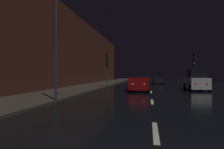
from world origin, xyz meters
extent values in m
cube|color=black|center=(0.00, 24.50, -0.01)|extent=(27.82, 84.00, 0.02)
cube|color=#38332B|center=(-7.71, 24.50, 0.07)|extent=(4.40, 84.00, 0.15)
cube|color=#472319|center=(-10.31, 21.00, 4.90)|extent=(0.80, 63.00, 9.81)
cube|color=beige|center=(0.00, 3.00, 0.01)|extent=(0.16, 2.20, 0.01)
cube|color=beige|center=(0.00, 9.38, 0.01)|extent=(0.16, 2.20, 0.01)
cube|color=beige|center=(0.00, 15.97, 0.01)|extent=(0.16, 2.20, 0.01)
cylinder|color=#38383A|center=(5.41, 23.58, 1.31)|extent=(0.12, 0.12, 2.62)
cube|color=black|center=(5.41, 23.58, 3.57)|extent=(0.33, 0.36, 1.90)
sphere|color=black|center=(5.39, 23.40, 4.20)|extent=(0.22, 0.22, 0.22)
sphere|color=black|center=(5.39, 23.40, 3.57)|extent=(0.22, 0.22, 0.22)
sphere|color=#19D84C|center=(5.39, 23.40, 2.93)|extent=(0.22, 0.22, 0.22)
cylinder|color=#38383A|center=(-5.41, 21.66, 1.32)|extent=(0.12, 0.12, 2.63)
cube|color=black|center=(-5.41, 21.66, 3.58)|extent=(0.36, 0.39, 1.90)
sphere|color=red|center=(-5.38, 21.48, 4.21)|extent=(0.22, 0.22, 0.22)
sphere|color=black|center=(-5.38, 21.48, 3.58)|extent=(0.22, 0.22, 0.22)
sphere|color=black|center=(-5.38, 21.48, 2.95)|extent=(0.22, 0.22, 0.22)
cylinder|color=#2D2D30|center=(-5.61, 8.06, 3.77)|extent=(0.16, 0.16, 7.53)
cube|color=maroon|center=(-1.11, 16.89, 0.78)|extent=(1.81, 4.22, 1.11)
cube|color=black|center=(-1.11, 17.04, 1.75)|extent=(1.54, 2.11, 0.84)
cylinder|color=black|center=(-0.22, 15.41, 0.32)|extent=(0.22, 0.64, 0.64)
cylinder|color=black|center=(-2.00, 15.41, 0.32)|extent=(0.22, 0.64, 0.64)
cylinder|color=black|center=(-0.22, 18.37, 0.32)|extent=(0.22, 0.64, 0.64)
cylinder|color=black|center=(-2.00, 18.37, 0.32)|extent=(0.22, 0.64, 0.64)
sphere|color=white|center=(-0.61, 14.82, 0.78)|extent=(0.18, 0.18, 0.18)
sphere|color=white|center=(-1.61, 14.82, 0.78)|extent=(0.18, 0.18, 0.18)
sphere|color=red|center=(-0.61, 18.96, 0.78)|extent=(0.18, 0.18, 0.18)
sphere|color=red|center=(-1.61, 18.96, 0.78)|extent=(0.18, 0.18, 0.18)
cube|color=black|center=(1.45, 32.41, 0.67)|extent=(1.56, 3.64, 0.95)
cube|color=black|center=(1.45, 32.28, 1.51)|extent=(1.33, 1.82, 0.73)
cylinder|color=black|center=(0.69, 33.68, 0.28)|extent=(0.19, 0.55, 0.55)
cylinder|color=black|center=(2.22, 33.68, 0.28)|extent=(0.19, 0.55, 0.55)
cylinder|color=black|center=(0.69, 31.13, 0.28)|extent=(0.19, 0.55, 0.55)
cylinder|color=black|center=(2.22, 31.13, 0.28)|extent=(0.19, 0.55, 0.55)
sphere|color=slate|center=(1.02, 34.19, 0.67)|extent=(0.16, 0.16, 0.16)
sphere|color=slate|center=(1.88, 34.19, 0.67)|extent=(0.16, 0.16, 0.16)
sphere|color=red|center=(1.02, 30.62, 0.67)|extent=(0.16, 0.16, 0.16)
sphere|color=red|center=(1.88, 30.62, 0.67)|extent=(0.16, 0.16, 0.16)
cube|color=silver|center=(4.61, 18.82, 0.76)|extent=(1.78, 4.15, 1.09)
cube|color=black|center=(4.61, 18.67, 1.72)|extent=(1.51, 2.07, 0.83)
cylinder|color=black|center=(3.74, 20.27, 0.32)|extent=(0.22, 0.63, 0.63)
cylinder|color=black|center=(5.48, 20.27, 0.32)|extent=(0.22, 0.63, 0.63)
cylinder|color=black|center=(3.74, 17.36, 0.32)|extent=(0.22, 0.63, 0.63)
cylinder|color=black|center=(5.48, 17.36, 0.32)|extent=(0.22, 0.63, 0.63)
sphere|color=slate|center=(4.12, 20.85, 0.76)|extent=(0.18, 0.18, 0.18)
sphere|color=slate|center=(5.10, 20.85, 0.76)|extent=(0.18, 0.18, 0.18)
sphere|color=red|center=(4.12, 16.78, 0.76)|extent=(0.18, 0.18, 0.18)
sphere|color=red|center=(5.10, 16.78, 0.76)|extent=(0.18, 0.18, 0.18)
camera|label=1|loc=(-0.19, -2.90, 1.68)|focal=31.91mm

